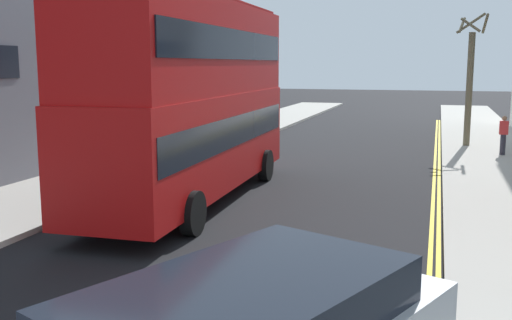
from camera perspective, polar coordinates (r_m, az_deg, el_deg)
name	(u,v)px	position (r m, az deg, el deg)	size (l,w,h in m)	color
sidewalk_left	(100,178)	(20.71, -14.66, -1.71)	(4.00, 80.00, 0.14)	#ADA89E
kerb_line_outer	(439,219)	(15.77, 17.06, -5.44)	(0.10, 56.00, 0.01)	yellow
kerb_line_inner	(432,219)	(15.77, 16.47, -5.42)	(0.10, 56.00, 0.01)	yellow
double_decker_bus_away	(193,94)	(16.85, -6.04, 6.25)	(3.03, 10.87, 5.64)	#B20F0F
pedestrian_far	(503,135)	(26.68, 22.55, 2.26)	(0.34, 0.22, 1.62)	#2D2D38
street_tree_near	(470,81)	(29.11, 19.73, 7.16)	(1.35, 1.32, 6.04)	#6B6047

